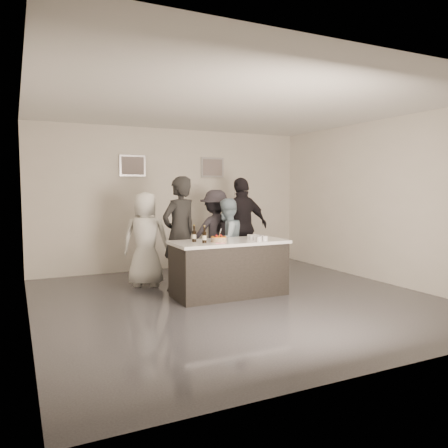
# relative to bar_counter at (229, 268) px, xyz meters

# --- Properties ---
(floor) EXTENTS (6.00, 6.00, 0.00)m
(floor) POSITION_rel_bar_counter_xyz_m (0.02, -0.28, -0.45)
(floor) COLOR #3D3D42
(floor) RESTS_ON ground
(ceiling) EXTENTS (6.00, 6.00, 0.00)m
(ceiling) POSITION_rel_bar_counter_xyz_m (0.02, -0.28, 2.55)
(ceiling) COLOR white
(wall_back) EXTENTS (6.00, 0.04, 3.00)m
(wall_back) POSITION_rel_bar_counter_xyz_m (0.02, 2.72, 1.05)
(wall_back) COLOR silver
(wall_back) RESTS_ON ground
(wall_front) EXTENTS (6.00, 0.04, 3.00)m
(wall_front) POSITION_rel_bar_counter_xyz_m (0.02, -3.28, 1.05)
(wall_front) COLOR silver
(wall_front) RESTS_ON ground
(wall_left) EXTENTS (0.04, 6.00, 3.00)m
(wall_left) POSITION_rel_bar_counter_xyz_m (-2.98, -0.28, 1.05)
(wall_left) COLOR silver
(wall_left) RESTS_ON ground
(wall_right) EXTENTS (0.04, 6.00, 3.00)m
(wall_right) POSITION_rel_bar_counter_xyz_m (3.02, -0.28, 1.05)
(wall_right) COLOR silver
(wall_right) RESTS_ON ground
(picture_left) EXTENTS (0.54, 0.04, 0.44)m
(picture_left) POSITION_rel_bar_counter_xyz_m (-0.88, 2.69, 1.75)
(picture_left) COLOR #B2B2B7
(picture_left) RESTS_ON wall_back
(picture_right) EXTENTS (0.54, 0.04, 0.44)m
(picture_right) POSITION_rel_bar_counter_xyz_m (0.92, 2.69, 1.75)
(picture_right) COLOR #B2B2B7
(picture_right) RESTS_ON wall_back
(bar_counter) EXTENTS (1.86, 0.86, 0.90)m
(bar_counter) POSITION_rel_bar_counter_xyz_m (0.00, 0.00, 0.00)
(bar_counter) COLOR white
(bar_counter) RESTS_ON ground
(cake) EXTENTS (0.24, 0.24, 0.08)m
(cake) POSITION_rel_bar_counter_xyz_m (-0.23, -0.11, 0.49)
(cake) COLOR orange
(cake) RESTS_ON bar_counter
(beer_bottle_a) EXTENTS (0.07, 0.07, 0.26)m
(beer_bottle_a) POSITION_rel_bar_counter_xyz_m (-0.57, 0.08, 0.58)
(beer_bottle_a) COLOR black
(beer_bottle_a) RESTS_ON bar_counter
(beer_bottle_b) EXTENTS (0.07, 0.07, 0.26)m
(beer_bottle_b) POSITION_rel_bar_counter_xyz_m (-0.49, -0.13, 0.58)
(beer_bottle_b) COLOR black
(beer_bottle_b) RESTS_ON bar_counter
(tumbler_cluster) EXTENTS (0.19, 0.40, 0.08)m
(tumbler_cluster) POSITION_rel_bar_counter_xyz_m (0.44, -0.14, 0.49)
(tumbler_cluster) COLOR gold
(tumbler_cluster) RESTS_ON bar_counter
(candles) EXTENTS (0.24, 0.08, 0.01)m
(candles) POSITION_rel_bar_counter_xyz_m (-0.27, -0.26, 0.45)
(candles) COLOR pink
(candles) RESTS_ON bar_counter
(person_main_black) EXTENTS (0.83, 0.70, 1.94)m
(person_main_black) POSITION_rel_bar_counter_xyz_m (-0.59, 0.72, 0.52)
(person_main_black) COLOR black
(person_main_black) RESTS_ON ground
(person_main_blue) EXTENTS (0.93, 0.84, 1.56)m
(person_main_blue) POSITION_rel_bar_counter_xyz_m (0.37, 0.85, 0.33)
(person_main_blue) COLOR #93AFC1
(person_main_blue) RESTS_ON ground
(person_guest_left) EXTENTS (0.97, 0.82, 1.68)m
(person_guest_left) POSITION_rel_bar_counter_xyz_m (-1.02, 1.27, 0.39)
(person_guest_left) COLOR silver
(person_guest_left) RESTS_ON ground
(person_guest_right) EXTENTS (1.17, 0.56, 1.95)m
(person_guest_right) POSITION_rel_bar_counter_xyz_m (0.95, 1.34, 0.53)
(person_guest_right) COLOR black
(person_guest_right) RESTS_ON ground
(person_guest_back) EXTENTS (1.18, 0.79, 1.71)m
(person_guest_back) POSITION_rel_bar_counter_xyz_m (0.46, 1.50, 0.40)
(person_guest_back) COLOR #2C2A31
(person_guest_back) RESTS_ON ground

